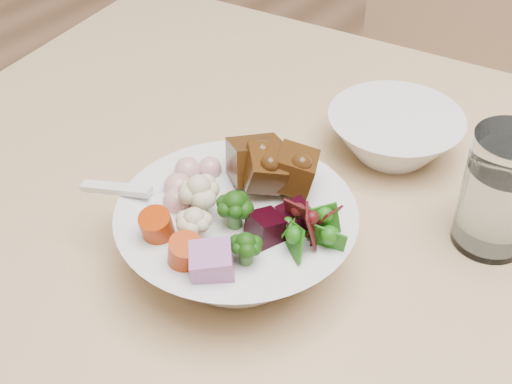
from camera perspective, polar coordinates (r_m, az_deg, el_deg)
chair_far at (r=1.19m, az=17.75°, el=6.15°), size 0.55×0.55×0.89m
food_bowl at (r=0.59m, az=-1.35°, el=-3.35°), size 0.20×0.20×0.11m
soup_spoon at (r=0.59m, az=-8.35°, el=-0.64°), size 0.09×0.05×0.02m
water_glass at (r=0.63m, az=18.89°, el=-0.29°), size 0.06×0.06×0.11m
side_bowl at (r=0.73m, az=10.99°, el=4.51°), size 0.13×0.13×0.04m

